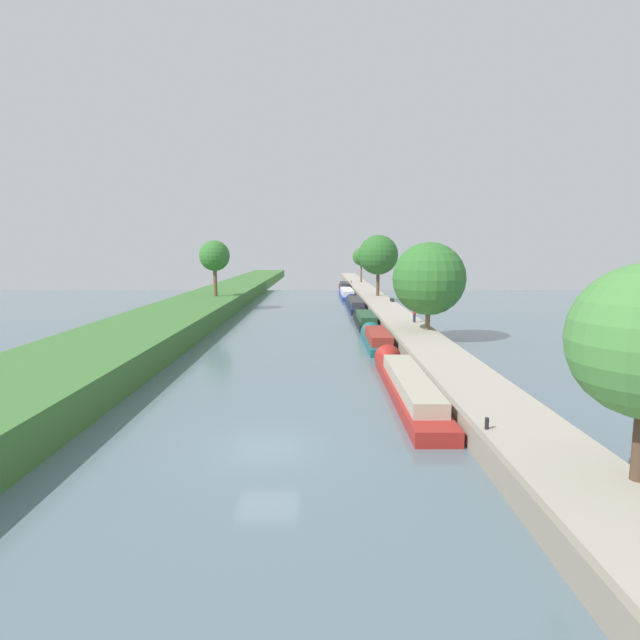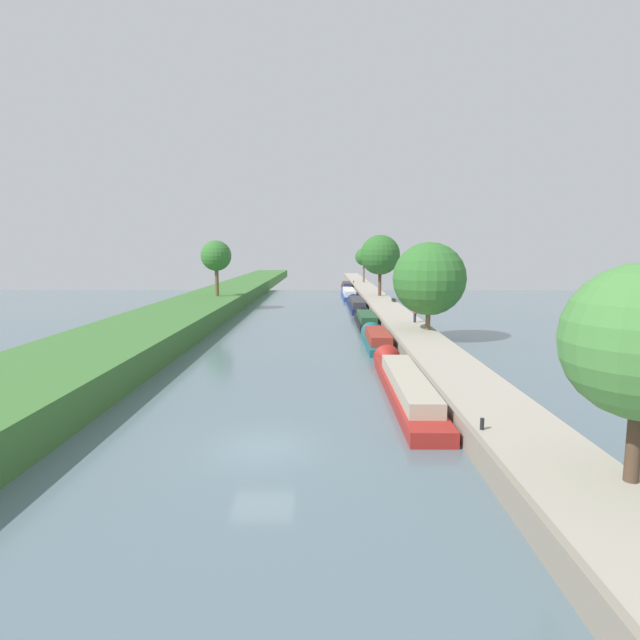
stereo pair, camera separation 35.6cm
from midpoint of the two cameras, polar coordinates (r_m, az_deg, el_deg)
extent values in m
plane|color=slate|center=(21.36, -5.91, -13.92)|extent=(160.00, 160.00, 0.00)
cube|color=#A89E8E|center=(22.49, 21.52, -11.93)|extent=(3.87, 260.00, 1.01)
cube|color=gray|center=(21.84, 16.35, -12.22)|extent=(0.25, 260.00, 1.06)
cube|color=maroon|center=(28.35, 9.86, -7.74)|extent=(1.97, 14.73, 0.68)
cube|color=#B2A893|center=(27.47, 10.14, -6.74)|extent=(1.61, 10.31, 0.72)
cone|color=maroon|center=(35.99, 7.80, -4.35)|extent=(1.87, 1.18, 1.87)
cube|color=#195B60|center=(42.32, 6.60, -2.56)|extent=(1.99, 9.02, 0.59)
cube|color=maroon|center=(41.76, 6.68, -1.76)|extent=(1.64, 6.31, 0.77)
cone|color=#195B60|center=(47.32, 5.95, -1.44)|extent=(1.89, 1.20, 1.89)
cube|color=black|center=(53.99, 5.33, -0.25)|extent=(1.96, 10.01, 0.65)
cube|color=#234C2D|center=(53.40, 5.39, 0.37)|extent=(1.61, 7.00, 0.67)
cone|color=black|center=(59.51, 4.88, 0.51)|extent=(1.86, 1.18, 1.86)
cube|color=#141E42|center=(68.77, 4.23, 1.54)|extent=(1.93, 14.27, 0.74)
cube|color=#333338|center=(67.99, 4.27, 2.08)|extent=(1.58, 9.99, 0.69)
cone|color=#141E42|center=(76.43, 3.85, 2.18)|extent=(1.83, 1.16, 1.83)
cube|color=#283D93|center=(85.04, 3.33, 2.71)|extent=(2.12, 14.66, 0.61)
cube|color=silver|center=(84.24, 3.36, 3.16)|extent=(1.74, 10.26, 0.83)
cone|color=#283D93|center=(92.97, 3.09, 3.15)|extent=(2.02, 1.27, 2.02)
cube|color=maroon|center=(100.52, 3.09, 3.56)|extent=(1.83, 11.25, 0.79)
cube|color=#333338|center=(99.91, 3.10, 3.98)|extent=(1.50, 7.88, 0.78)
cone|color=maroon|center=(106.68, 2.94, 3.81)|extent=(1.74, 1.10, 1.74)
cylinder|color=#4C3828|center=(18.25, 32.00, -10.59)|extent=(0.42, 0.42, 3.00)
cylinder|color=brown|center=(45.20, 12.11, 0.62)|extent=(0.41, 0.41, 2.69)
sphere|color=#33702D|center=(44.93, 12.23, 4.49)|extent=(6.23, 6.23, 6.23)
cylinder|color=brown|center=(77.36, 6.77, 4.34)|extent=(0.49, 0.49, 4.45)
sphere|color=#2D6628|center=(77.22, 6.82, 7.18)|extent=(5.89, 5.89, 5.89)
cylinder|color=brown|center=(109.07, 4.97, 5.33)|extent=(0.38, 0.38, 4.30)
sphere|color=#2D6628|center=(108.97, 4.99, 6.99)|extent=(3.67, 3.67, 3.67)
cylinder|color=brown|center=(67.46, -11.23, 4.36)|extent=(0.50, 0.50, 4.11)
sphere|color=#33702D|center=(67.35, -11.30, 7.01)|extent=(3.88, 3.88, 3.88)
cylinder|color=#282D42|center=(49.67, 10.67, 0.21)|extent=(0.26, 0.26, 0.82)
cylinder|color=#B22D28|center=(49.58, 10.69, 1.04)|extent=(0.34, 0.34, 0.62)
sphere|color=tan|center=(49.54, 10.70, 1.52)|extent=(0.22, 0.22, 0.22)
cylinder|color=black|center=(21.19, 18.00, -10.90)|extent=(0.16, 0.16, 0.45)
cylinder|color=black|center=(107.00, 3.84, 4.26)|extent=(0.16, 0.16, 0.45)
cube|color=#333338|center=(68.27, 8.38, 2.15)|extent=(0.40, 0.08, 0.41)
cube|color=#333338|center=(69.45, 8.25, 2.24)|extent=(0.40, 0.08, 0.41)
cube|color=#2D4733|center=(68.84, 8.32, 2.39)|extent=(0.44, 1.50, 0.06)
camera|label=1|loc=(0.18, -89.80, 0.03)|focal=28.86mm
camera|label=2|loc=(0.18, 90.20, -0.03)|focal=28.86mm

